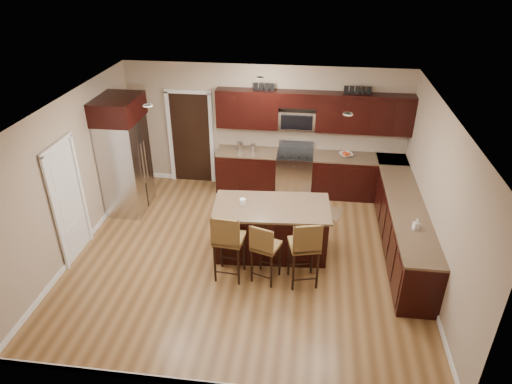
# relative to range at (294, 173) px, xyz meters

# --- Properties ---
(floor) EXTENTS (6.00, 6.00, 0.00)m
(floor) POSITION_rel_range_xyz_m (-0.68, -2.45, -0.47)
(floor) COLOR brown
(floor) RESTS_ON ground
(ceiling) EXTENTS (6.00, 6.00, 0.00)m
(ceiling) POSITION_rel_range_xyz_m (-0.68, -2.45, 2.23)
(ceiling) COLOR silver
(ceiling) RESTS_ON wall_back
(wall_back) EXTENTS (6.00, 0.00, 6.00)m
(wall_back) POSITION_rel_range_xyz_m (-0.68, 0.30, 0.88)
(wall_back) COLOR tan
(wall_back) RESTS_ON floor
(wall_left) EXTENTS (0.00, 5.50, 5.50)m
(wall_left) POSITION_rel_range_xyz_m (-3.68, -2.45, 0.88)
(wall_left) COLOR tan
(wall_left) RESTS_ON floor
(wall_right) EXTENTS (0.00, 5.50, 5.50)m
(wall_right) POSITION_rel_range_xyz_m (2.32, -2.45, 0.88)
(wall_right) COLOR tan
(wall_right) RESTS_ON floor
(base_cabinets) EXTENTS (4.02, 3.96, 0.92)m
(base_cabinets) POSITION_rel_range_xyz_m (1.22, -1.01, -0.01)
(base_cabinets) COLOR black
(base_cabinets) RESTS_ON floor
(upper_cabinets) EXTENTS (4.00, 0.33, 0.80)m
(upper_cabinets) POSITION_rel_range_xyz_m (0.36, 0.13, 1.37)
(upper_cabinets) COLOR black
(upper_cabinets) RESTS_ON wall_back
(range) EXTENTS (0.76, 0.64, 1.11)m
(range) POSITION_rel_range_xyz_m (0.00, 0.00, 0.00)
(range) COLOR silver
(range) RESTS_ON floor
(microwave) EXTENTS (0.76, 0.31, 0.40)m
(microwave) POSITION_rel_range_xyz_m (0.00, 0.15, 1.15)
(microwave) COLOR silver
(microwave) RESTS_ON upper_cabinets
(doorway) EXTENTS (0.85, 0.03, 2.06)m
(doorway) POSITION_rel_range_xyz_m (-2.33, 0.28, 0.56)
(doorway) COLOR black
(doorway) RESTS_ON floor
(pantry_door) EXTENTS (0.03, 0.80, 2.04)m
(pantry_door) POSITION_rel_range_xyz_m (-3.66, -2.75, 0.55)
(pantry_door) COLOR white
(pantry_door) RESTS_ON floor
(letter_decor) EXTENTS (2.20, 0.03, 0.15)m
(letter_decor) POSITION_rel_range_xyz_m (0.22, 0.13, 1.82)
(letter_decor) COLOR black
(letter_decor) RESTS_ON upper_cabinets
(island) EXTENTS (2.05, 1.18, 0.92)m
(island) POSITION_rel_range_xyz_m (-0.28, -2.24, -0.04)
(island) COLOR black
(island) RESTS_ON floor
(stool_left) EXTENTS (0.49, 0.49, 1.22)m
(stool_left) POSITION_rel_range_xyz_m (-0.88, -3.09, 0.29)
(stool_left) COLOR brown
(stool_left) RESTS_ON floor
(stool_mid) EXTENTS (0.51, 0.51, 1.08)m
(stool_mid) POSITION_rel_range_xyz_m (-0.31, -3.08, 0.20)
(stool_mid) COLOR brown
(stool_mid) RESTS_ON floor
(stool_right) EXTENTS (0.54, 0.54, 1.20)m
(stool_right) POSITION_rel_range_xyz_m (0.33, -3.08, 0.28)
(stool_right) COLOR brown
(stool_right) RESTS_ON floor
(refrigerator) EXTENTS (0.79, 1.01, 2.35)m
(refrigerator) POSITION_rel_range_xyz_m (-3.30, -1.11, 0.73)
(refrigerator) COLOR silver
(refrigerator) RESTS_ON floor
(floor_mat) EXTENTS (0.93, 0.75, 0.01)m
(floor_mat) POSITION_rel_range_xyz_m (0.62, -0.76, -0.47)
(floor_mat) COLOR #7E6243
(floor_mat) RESTS_ON floor
(fruit_bowl) EXTENTS (0.35, 0.35, 0.07)m
(fruit_bowl) POSITION_rel_range_xyz_m (1.06, -0.00, 0.48)
(fruit_bowl) COLOR silver
(fruit_bowl) RESTS_ON base_cabinets
(soap_bottle) EXTENTS (0.11, 0.11, 0.19)m
(soap_bottle) POSITION_rel_range_xyz_m (2.02, -2.65, 0.54)
(soap_bottle) COLOR #B2B2B2
(soap_bottle) RESTS_ON base_cabinets
(canister_tall) EXTENTS (0.12, 0.12, 0.20)m
(canister_tall) POSITION_rel_range_xyz_m (-1.18, -0.00, 0.55)
(canister_tall) COLOR silver
(canister_tall) RESTS_ON base_cabinets
(canister_short) EXTENTS (0.11, 0.11, 0.17)m
(canister_short) POSITION_rel_range_xyz_m (-0.90, -0.00, 0.53)
(canister_short) COLOR silver
(canister_short) RESTS_ON base_cabinets
(island_jar) EXTENTS (0.10, 0.10, 0.10)m
(island_jar) POSITION_rel_range_xyz_m (-0.78, -2.24, 0.50)
(island_jar) COLOR white
(island_jar) RESTS_ON island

